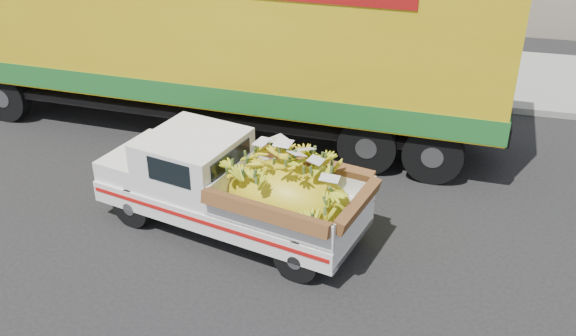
# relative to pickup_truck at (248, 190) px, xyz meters

# --- Properties ---
(ground) EXTENTS (100.00, 100.00, 0.00)m
(ground) POSITION_rel_pickup_truck_xyz_m (-2.29, 0.27, -0.81)
(ground) COLOR black
(ground) RESTS_ON ground
(curb) EXTENTS (60.00, 0.25, 0.15)m
(curb) POSITION_rel_pickup_truck_xyz_m (-2.29, 6.15, -0.73)
(curb) COLOR gray
(curb) RESTS_ON ground
(sidewalk) EXTENTS (60.00, 4.00, 0.14)m
(sidewalk) POSITION_rel_pickup_truck_xyz_m (-2.29, 8.25, -0.74)
(sidewalk) COLOR gray
(sidewalk) RESTS_ON ground
(pickup_truck) EXTENTS (4.53, 2.52, 1.50)m
(pickup_truck) POSITION_rel_pickup_truck_xyz_m (0.00, 0.00, 0.00)
(pickup_truck) COLOR black
(pickup_truck) RESTS_ON ground
(semi_trailer) EXTENTS (12.03, 3.07, 3.80)m
(semi_trailer) POSITION_rel_pickup_truck_xyz_m (-1.91, 3.70, 1.31)
(semi_trailer) COLOR black
(semi_trailer) RESTS_ON ground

